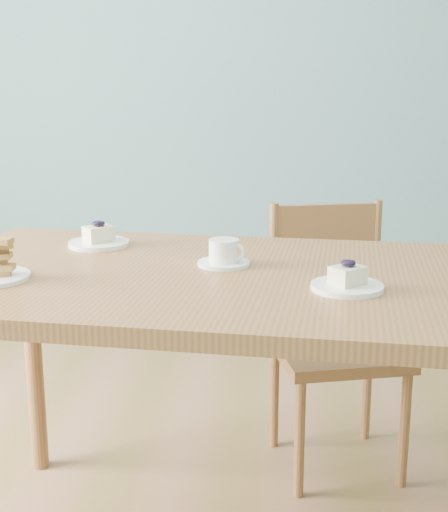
# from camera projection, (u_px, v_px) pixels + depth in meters

# --- Properties ---
(room) EXTENTS (5.01, 5.01, 2.71)m
(room) POSITION_uv_depth(u_px,v_px,m) (124.00, 19.00, 1.40)
(room) COLOR #946545
(room) RESTS_ON ground
(dining_table) EXTENTS (1.55, 0.99, 0.79)m
(dining_table) POSITION_uv_depth(u_px,v_px,m) (222.00, 304.00, 1.72)
(dining_table) COLOR brown
(dining_table) RESTS_ON ground
(dining_chair) EXTENTS (0.47, 0.45, 0.85)m
(dining_chair) POSITION_uv_depth(u_px,v_px,m) (335.00, 336.00, 2.29)
(dining_chair) COLOR brown
(dining_chair) RESTS_ON ground
(cheesecake_plate_near) EXTENTS (0.16, 0.16, 0.07)m
(cheesecake_plate_near) POSITION_uv_depth(u_px,v_px,m) (347.00, 282.00, 1.56)
(cheesecake_plate_near) COLOR white
(cheesecake_plate_near) RESTS_ON dining_table
(cheesecake_plate_far) EXTENTS (0.17, 0.17, 0.07)m
(cheesecake_plate_far) POSITION_uv_depth(u_px,v_px,m) (99.00, 239.00, 1.98)
(cheesecake_plate_far) COLOR white
(cheesecake_plate_far) RESTS_ON dining_table
(coffee_cup) EXTENTS (0.13, 0.13, 0.07)m
(coffee_cup) POSITION_uv_depth(u_px,v_px,m) (224.00, 254.00, 1.77)
(coffee_cup) COLOR white
(coffee_cup) RESTS_ON dining_table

